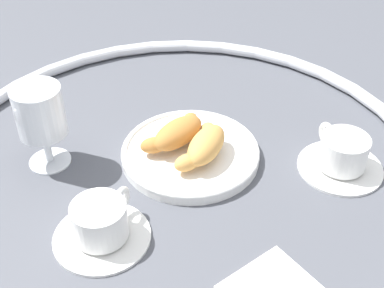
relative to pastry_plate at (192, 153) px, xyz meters
name	(u,v)px	position (x,y,z in m)	size (l,w,h in m)	color
ground_plane	(180,167)	(-0.03, 0.00, -0.01)	(2.20, 2.20, 0.00)	#4C4F56
table_chrome_rim	(180,161)	(-0.03, 0.00, 0.00)	(0.81, 0.81, 0.02)	silver
pastry_plate	(192,153)	(0.00, 0.00, 0.00)	(0.23, 0.23, 0.02)	white
croissant_large	(204,145)	(0.00, -0.02, 0.03)	(0.13, 0.08, 0.04)	#D6994C
croissant_small	(177,133)	(0.00, 0.03, 0.03)	(0.14, 0.07, 0.04)	#BC7A38
coffee_cup_near	(103,226)	(-0.21, 0.00, 0.02)	(0.14, 0.14, 0.06)	white
coffee_cup_far	(342,155)	(0.12, -0.21, 0.02)	(0.14, 0.14, 0.06)	white
juice_glass_left	(40,115)	(-0.14, 0.19, 0.08)	(0.08, 0.08, 0.14)	white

